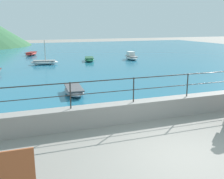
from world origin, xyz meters
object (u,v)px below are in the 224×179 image
at_px(boat_2, 131,57).
at_px(boat_4, 74,90).
at_px(boat_6, 44,62).
at_px(boat_0, 89,59).
at_px(boat_5, 31,54).

xyz_separation_m(boat_2, boat_4, (-8.45, -11.68, -0.07)).
xyz_separation_m(boat_2, boat_6, (-8.50, -0.54, -0.06)).
xyz_separation_m(boat_0, boat_5, (-4.74, 7.05, 0.00)).
bearing_deg(boat_2, boat_0, 176.09).
distance_m(boat_4, boat_6, 11.15).
height_order(boat_4, boat_6, boat_6).
bearing_deg(boat_0, boat_4, -109.44).
relative_size(boat_4, boat_5, 0.96).
relative_size(boat_0, boat_4, 1.03).
height_order(boat_2, boat_5, boat_2).
relative_size(boat_2, boat_6, 0.97).
bearing_deg(boat_0, boat_2, -3.91).
relative_size(boat_5, boat_6, 1.01).
distance_m(boat_4, boat_5, 19.03).
bearing_deg(boat_4, boat_0, 70.56).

